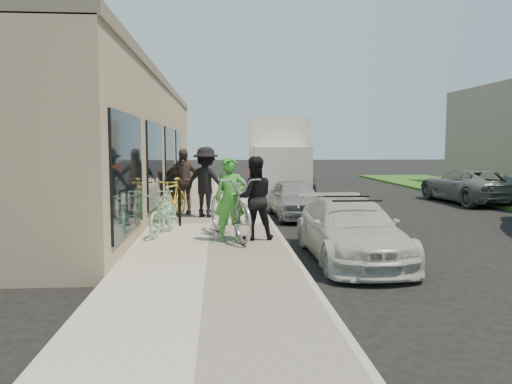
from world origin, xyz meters
name	(u,v)px	position (x,y,z in m)	size (l,w,h in m)	color
ground	(311,254)	(0.00, 0.00, 0.00)	(120.00, 120.00, 0.00)	black
sidewalk	(211,226)	(-2.00, 3.00, 0.07)	(3.00, 34.00, 0.15)	#ADA79B
curb	(272,226)	(-0.45, 3.00, 0.07)	(0.12, 34.00, 0.13)	#A29C94
storefront	(118,145)	(-5.24, 7.99, 2.12)	(3.60, 20.00, 4.22)	tan
bike_rack	(179,203)	(-2.76, 2.94, 0.68)	(0.12, 0.62, 0.88)	black
sandwich_board	(175,185)	(-3.34, 8.51, 0.68)	(0.79, 0.80, 1.03)	#301E0D
sedan_white	(350,230)	(0.63, -0.54, 0.56)	(1.60, 3.87, 1.16)	beige
sedan_silver	(295,198)	(0.43, 4.83, 0.56)	(1.33, 3.30, 1.12)	#9E9EA3
moving_truck	(278,160)	(0.79, 12.34, 1.43)	(2.80, 6.69, 3.23)	silver
far_car_gray	(469,186)	(7.33, 8.09, 0.62)	(2.07, 4.48, 1.25)	#5D5F62
tandem_bike	(230,207)	(-1.55, 1.07, 0.80)	(0.86, 2.47, 1.30)	#B3B3B5
woman_rider	(230,199)	(-1.55, 0.70, 1.01)	(0.63, 0.41, 1.72)	green
man_standing	(254,198)	(-1.06, 0.83, 1.02)	(0.84, 0.66, 1.73)	black
cruiser_bike_a	(166,205)	(-3.12, 3.12, 0.60)	(0.43, 1.50, 0.90)	#8CD1BA
cruiser_bike_b	(164,214)	(-3.00, 1.58, 0.61)	(0.60, 1.73, 0.91)	#8CD1BA
cruiser_bike_c	(173,198)	(-3.02, 3.94, 0.69)	(0.51, 1.80, 1.08)	gold
bystander_a	(206,182)	(-2.14, 4.16, 1.11)	(1.24, 0.71, 1.91)	black
bystander_b	(183,181)	(-2.80, 4.75, 1.09)	(1.10, 0.46, 1.87)	brown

